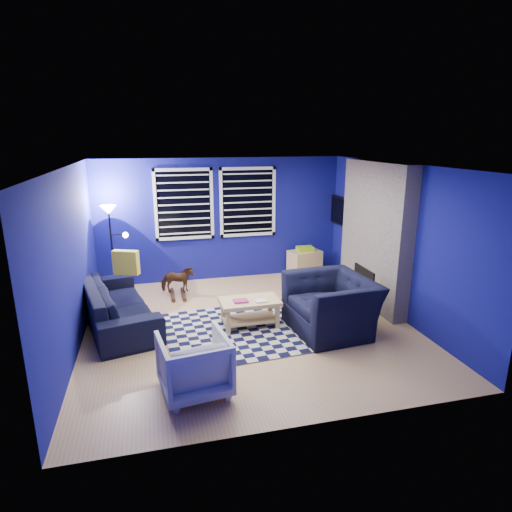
{
  "coord_description": "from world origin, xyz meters",
  "views": [
    {
      "loc": [
        -1.39,
        -6.07,
        2.9
      ],
      "look_at": [
        0.19,
        0.3,
        1.06
      ],
      "focal_mm": 30.0,
      "sensor_mm": 36.0,
      "label": 1
    }
  ],
  "objects_px": {
    "armchair_bent": "(194,364)",
    "coffee_table": "(250,307)",
    "sofa": "(118,304)",
    "floor_lamp": "(111,222)",
    "tv": "(342,212)",
    "cabinet": "(305,263)",
    "rocking_horse": "(177,280)",
    "armchair_big": "(331,305)"
  },
  "relations": [
    {
      "from": "armchair_bent",
      "to": "coffee_table",
      "type": "relative_size",
      "value": 0.84
    },
    {
      "from": "sofa",
      "to": "floor_lamp",
      "type": "xyz_separation_m",
      "value": [
        -0.13,
        1.51,
        1.04
      ]
    },
    {
      "from": "tv",
      "to": "cabinet",
      "type": "height_order",
      "value": "tv"
    },
    {
      "from": "armchair_bent",
      "to": "rocking_horse",
      "type": "height_order",
      "value": "armchair_bent"
    },
    {
      "from": "armchair_big",
      "to": "cabinet",
      "type": "relative_size",
      "value": 1.77
    },
    {
      "from": "rocking_horse",
      "to": "cabinet",
      "type": "relative_size",
      "value": 0.82
    },
    {
      "from": "armchair_big",
      "to": "floor_lamp",
      "type": "distance_m",
      "value": 4.29
    },
    {
      "from": "sofa",
      "to": "coffee_table",
      "type": "bearing_deg",
      "value": -119.71
    },
    {
      "from": "tv",
      "to": "cabinet",
      "type": "relative_size",
      "value": 1.36
    },
    {
      "from": "armchair_bent",
      "to": "cabinet",
      "type": "height_order",
      "value": "armchair_bent"
    },
    {
      "from": "rocking_horse",
      "to": "armchair_bent",
      "type": "bearing_deg",
      "value": -176.11
    },
    {
      "from": "rocking_horse",
      "to": "cabinet",
      "type": "bearing_deg",
      "value": -72.42
    },
    {
      "from": "tv",
      "to": "floor_lamp",
      "type": "bearing_deg",
      "value": 178.71
    },
    {
      "from": "armchair_big",
      "to": "floor_lamp",
      "type": "relative_size",
      "value": 0.77
    },
    {
      "from": "sofa",
      "to": "coffee_table",
      "type": "distance_m",
      "value": 2.1
    },
    {
      "from": "sofa",
      "to": "cabinet",
      "type": "height_order",
      "value": "sofa"
    },
    {
      "from": "rocking_horse",
      "to": "floor_lamp",
      "type": "xyz_separation_m",
      "value": [
        -1.13,
        0.5,
        1.06
      ]
    },
    {
      "from": "armchair_bent",
      "to": "coffee_table",
      "type": "height_order",
      "value": "armchair_bent"
    },
    {
      "from": "armchair_big",
      "to": "cabinet",
      "type": "bearing_deg",
      "value": 162.82
    },
    {
      "from": "armchair_big",
      "to": "armchair_bent",
      "type": "distance_m",
      "value": 2.5
    },
    {
      "from": "sofa",
      "to": "rocking_horse",
      "type": "distance_m",
      "value": 1.42
    },
    {
      "from": "armchair_big",
      "to": "armchair_bent",
      "type": "height_order",
      "value": "armchair_big"
    },
    {
      "from": "cabinet",
      "to": "armchair_bent",
      "type": "bearing_deg",
      "value": -139.01
    },
    {
      "from": "sofa",
      "to": "rocking_horse",
      "type": "height_order",
      "value": "sofa"
    },
    {
      "from": "tv",
      "to": "rocking_horse",
      "type": "height_order",
      "value": "tv"
    },
    {
      "from": "rocking_horse",
      "to": "armchair_big",
      "type": "bearing_deg",
      "value": -128.69
    },
    {
      "from": "sofa",
      "to": "cabinet",
      "type": "bearing_deg",
      "value": -79.67
    },
    {
      "from": "armchair_bent",
      "to": "rocking_horse",
      "type": "relative_size",
      "value": 1.31
    },
    {
      "from": "coffee_table",
      "to": "cabinet",
      "type": "relative_size",
      "value": 1.27
    },
    {
      "from": "sofa",
      "to": "armchair_bent",
      "type": "bearing_deg",
      "value": -169.47
    },
    {
      "from": "armchair_big",
      "to": "armchair_bent",
      "type": "bearing_deg",
      "value": -67.52
    },
    {
      "from": "tv",
      "to": "rocking_horse",
      "type": "xyz_separation_m",
      "value": [
        -3.45,
        -0.4,
        -1.08
      ]
    },
    {
      "from": "tv",
      "to": "sofa",
      "type": "bearing_deg",
      "value": -162.43
    },
    {
      "from": "sofa",
      "to": "floor_lamp",
      "type": "relative_size",
      "value": 1.37
    },
    {
      "from": "armchair_big",
      "to": "armchair_bent",
      "type": "relative_size",
      "value": 1.65
    },
    {
      "from": "tv",
      "to": "armchair_big",
      "type": "height_order",
      "value": "tv"
    },
    {
      "from": "armchair_big",
      "to": "cabinet",
      "type": "xyz_separation_m",
      "value": [
        0.56,
        2.69,
        -0.14
      ]
    },
    {
      "from": "armchair_big",
      "to": "coffee_table",
      "type": "height_order",
      "value": "armchair_big"
    },
    {
      "from": "tv",
      "to": "coffee_table",
      "type": "height_order",
      "value": "tv"
    },
    {
      "from": "tv",
      "to": "armchair_big",
      "type": "distance_m",
      "value": 2.91
    },
    {
      "from": "floor_lamp",
      "to": "armchair_bent",
      "type": "bearing_deg",
      "value": -73.36
    },
    {
      "from": "armchair_bent",
      "to": "coffee_table",
      "type": "distance_m",
      "value": 1.92
    }
  ]
}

